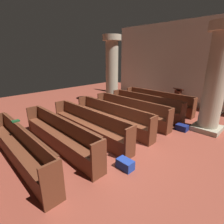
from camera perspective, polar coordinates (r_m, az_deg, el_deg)
name	(u,v)px	position (r m, az deg, el deg)	size (l,w,h in m)	color
ground_plane	(110,141)	(5.81, -0.58, -9.69)	(19.20, 19.20, 0.00)	brown
back_wall	(192,65)	(10.33, 25.14, 14.12)	(10.00, 0.16, 4.50)	silver
pew_row_0	(158,100)	(9.20, 15.00, 3.86)	(3.78, 0.47, 0.95)	brown
pew_row_1	(145,104)	(8.28, 11.03, 2.55)	(3.78, 0.46, 0.95)	brown
pew_row_2	(130,109)	(7.41, 6.10, 0.90)	(3.78, 0.46, 0.95)	brown
pew_row_3	(112,115)	(6.62, -0.06, -1.17)	(3.78, 0.47, 0.95)	brown
pew_row_4	(89,123)	(5.94, -7.76, -3.73)	(3.78, 0.46, 0.95)	brown
pew_row_5	(59,133)	(5.41, -17.27, -6.78)	(3.78, 0.47, 0.95)	brown
pew_row_6	(19,146)	(5.07, -28.59, -10.11)	(3.78, 0.46, 0.95)	brown
pillar_aisle_side	(216,79)	(7.06, 31.53, 9.51)	(1.03, 1.03, 3.79)	#9F967E
pillar_far_side	(112,69)	(10.05, -0.03, 14.11)	(1.03, 1.03, 3.79)	#9F967E
lectern	(177,99)	(9.98, 21.01, 4.02)	(0.48, 0.45, 1.08)	#411E13
hymn_book	(16,121)	(5.56, -29.60, -2.65)	(0.14, 0.20, 0.04)	#194723
kneeler_box_blue	(125,164)	(4.52, 4.45, -17.06)	(0.43, 0.27, 0.25)	navy
kneeler_box_navy	(182,128)	(7.07, 22.37, -4.84)	(0.42, 0.30, 0.22)	navy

